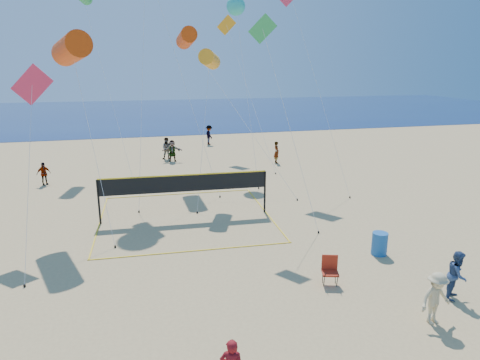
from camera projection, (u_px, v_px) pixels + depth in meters
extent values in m
plane|color=tan|center=(278.00, 350.00, 11.61)|extent=(120.00, 120.00, 0.00)
cube|color=navy|center=(153.00, 112.00, 69.61)|extent=(140.00, 50.00, 0.03)
imported|color=navy|center=(457.00, 275.00, 14.02)|extent=(1.02, 0.99, 1.65)
imported|color=tan|center=(436.00, 298.00, 12.63)|extent=(1.14, 0.76, 1.63)
imported|color=gray|center=(44.00, 174.00, 27.38)|extent=(0.94, 0.72, 1.49)
imported|color=gray|center=(172.00, 151.00, 34.07)|extent=(1.64, 0.66, 1.72)
imported|color=gray|center=(277.00, 152.00, 33.52)|extent=(0.42, 0.63, 1.71)
imported|color=gray|center=(167.00, 149.00, 34.81)|extent=(0.97, 0.81, 1.79)
imported|color=gray|center=(209.00, 135.00, 41.37)|extent=(0.88, 1.30, 1.85)
cube|color=maroon|center=(330.00, 273.00, 14.93)|extent=(0.68, 0.65, 0.06)
cube|color=maroon|center=(330.00, 262.00, 15.07)|extent=(0.55, 0.21, 0.56)
cylinder|color=black|center=(324.00, 281.00, 14.80)|extent=(0.11, 0.28, 0.72)
cylinder|color=black|center=(323.00, 275.00, 15.19)|extent=(0.11, 0.28, 0.72)
cylinder|color=black|center=(337.00, 281.00, 14.78)|extent=(0.11, 0.28, 0.72)
cylinder|color=black|center=(335.00, 276.00, 15.17)|extent=(0.11, 0.28, 0.72)
cylinder|color=#18559F|center=(380.00, 244.00, 17.35)|extent=(0.82, 0.82, 0.94)
cylinder|color=black|center=(99.00, 202.00, 20.56)|extent=(0.10, 0.10, 2.21)
cylinder|color=black|center=(265.00, 192.00, 22.21)|extent=(0.10, 0.10, 2.21)
cube|color=black|center=(184.00, 184.00, 21.21)|extent=(8.27, 0.37, 0.83)
cube|color=yellow|center=(184.00, 175.00, 21.09)|extent=(8.27, 0.38, 0.06)
cube|color=yellow|center=(194.00, 251.00, 17.76)|extent=(8.47, 0.41, 0.02)
cube|color=yellow|center=(180.00, 194.00, 25.58)|extent=(8.47, 0.41, 0.02)
cylinder|color=#CD3D08|center=(71.00, 49.00, 19.40)|extent=(2.13, 3.08, 1.56)
cylinder|color=silver|center=(93.00, 144.00, 18.74)|extent=(1.44, 4.05, 8.15)
cylinder|color=black|center=(115.00, 247.00, 18.09)|extent=(0.08, 0.08, 0.10)
cylinder|color=silver|center=(142.00, 86.00, 23.71)|extent=(1.27, 5.97, 12.60)
cylinder|color=black|center=(139.00, 212.00, 22.41)|extent=(0.08, 0.08, 0.10)
cylinder|color=orange|center=(210.00, 59.00, 24.12)|extent=(1.60, 2.27, 1.15)
cylinder|color=silver|center=(204.00, 133.00, 23.20)|extent=(1.50, 3.77, 7.74)
cylinder|color=black|center=(197.00, 212.00, 22.27)|extent=(0.08, 0.08, 0.10)
cube|color=#E82C50|center=(32.00, 85.00, 18.15)|extent=(1.79, 0.31, 1.77)
cylinder|color=silver|center=(29.00, 175.00, 16.52)|extent=(0.03, 5.35, 6.63)
cylinder|color=black|center=(25.00, 286.00, 14.89)|extent=(0.08, 0.08, 0.10)
cube|color=green|center=(263.00, 29.00, 19.27)|extent=(1.23, 0.58, 1.32)
cylinder|color=silver|center=(291.00, 131.00, 19.46)|extent=(2.03, 2.64, 9.02)
cylinder|color=black|center=(319.00, 232.00, 19.65)|extent=(0.08, 0.08, 0.10)
cylinder|color=silver|center=(319.00, 90.00, 25.75)|extent=(1.96, 5.78, 11.92)
cylinder|color=black|center=(350.00, 197.00, 24.84)|extent=(0.08, 0.08, 0.10)
cylinder|color=silver|center=(178.00, 65.00, 24.91)|extent=(3.74, 5.03, 14.92)
cylinder|color=black|center=(220.00, 197.00, 24.95)|extent=(0.08, 0.08, 0.10)
sphere|color=#2AB5AF|center=(236.00, 6.00, 30.00)|extent=(1.55, 1.55, 1.32)
cylinder|color=silver|center=(247.00, 92.00, 28.34)|extent=(0.20, 6.71, 11.44)
cylinder|color=black|center=(259.00, 188.00, 26.67)|extent=(0.08, 0.08, 0.10)
cylinder|color=silver|center=(107.00, 84.00, 28.79)|extent=(2.86, 8.65, 12.33)
cylinder|color=black|center=(135.00, 188.00, 26.70)|extent=(0.08, 0.08, 0.10)
cube|color=orange|center=(226.00, 25.00, 36.43)|extent=(1.55, 0.76, 1.69)
cylinder|color=silver|center=(249.00, 92.00, 33.36)|extent=(1.31, 9.87, 10.73)
cylinder|color=black|center=(276.00, 173.00, 30.30)|extent=(0.08, 0.08, 0.10)
cylinder|color=#CD3D08|center=(186.00, 38.00, 27.57)|extent=(1.12, 2.51, 1.35)
cylinder|color=silver|center=(238.00, 114.00, 25.99)|extent=(5.14, 7.24, 9.13)
cylinder|color=black|center=(297.00, 200.00, 24.41)|extent=(0.08, 0.08, 0.10)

